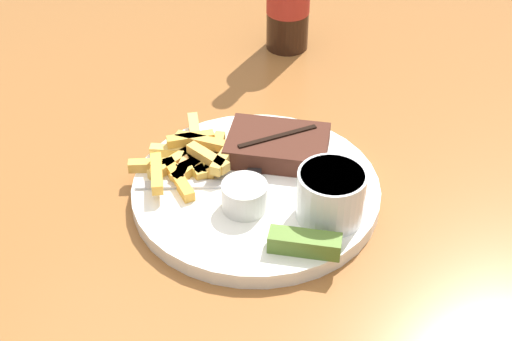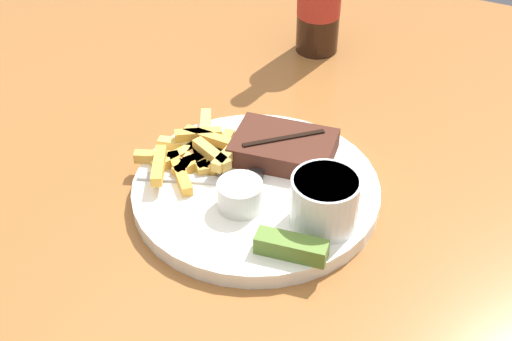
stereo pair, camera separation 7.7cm
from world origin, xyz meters
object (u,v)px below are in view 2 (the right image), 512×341
(dipping_sauce_cup, at_px, (240,194))
(pickle_spear, at_px, (291,247))
(coleslaw_cup, at_px, (325,199))
(knife_utensil, at_px, (256,165))
(dinner_plate, at_px, (256,191))
(steak_portion, at_px, (284,147))
(fork_utensil, at_px, (192,179))

(dipping_sauce_cup, distance_m, pickle_spear, 0.09)
(coleslaw_cup, height_order, knife_utensil, coleslaw_cup)
(dinner_plate, bearing_deg, dipping_sauce_cup, -90.89)
(dipping_sauce_cup, xyz_separation_m, pickle_spear, (0.08, -0.04, -0.01))
(dinner_plate, relative_size, knife_utensil, 1.68)
(dipping_sauce_cup, distance_m, knife_utensil, 0.07)
(dipping_sauce_cup, height_order, pickle_spear, dipping_sauce_cup)
(dinner_plate, distance_m, dipping_sauce_cup, 0.05)
(pickle_spear, bearing_deg, coleslaw_cup, 78.52)
(steak_portion, xyz_separation_m, fork_utensil, (-0.07, -0.08, -0.01))
(steak_portion, relative_size, coleslaw_cup, 1.75)
(coleslaw_cup, xyz_separation_m, fork_utensil, (-0.16, 0.00, -0.03))
(coleslaw_cup, distance_m, knife_utensil, 0.12)
(coleslaw_cup, distance_m, fork_utensil, 0.16)
(dipping_sauce_cup, bearing_deg, fork_utensil, 166.97)
(dipping_sauce_cup, relative_size, fork_utensil, 0.37)
(coleslaw_cup, height_order, fork_utensil, coleslaw_cup)
(steak_portion, bearing_deg, fork_utensil, -131.32)
(dinner_plate, distance_m, knife_utensil, 0.03)
(pickle_spear, xyz_separation_m, knife_utensil, (-0.09, 0.11, -0.01))
(steak_portion, bearing_deg, knife_utensil, -120.99)
(pickle_spear, bearing_deg, knife_utensil, 129.14)
(coleslaw_cup, xyz_separation_m, dipping_sauce_cup, (-0.09, -0.02, -0.01))
(knife_utensil, bearing_deg, pickle_spear, -157.09)
(dinner_plate, bearing_deg, steak_portion, 83.71)
(steak_portion, relative_size, fork_utensil, 0.95)
(dinner_plate, bearing_deg, fork_utensil, -160.51)
(steak_portion, xyz_separation_m, dipping_sauce_cup, (-0.01, -0.10, 0.00))
(fork_utensil, distance_m, knife_utensil, 0.08)
(pickle_spear, xyz_separation_m, fork_utensil, (-0.14, 0.06, -0.01))
(steak_portion, xyz_separation_m, knife_utensil, (-0.02, -0.03, -0.01))
(dinner_plate, height_order, pickle_spear, pickle_spear)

